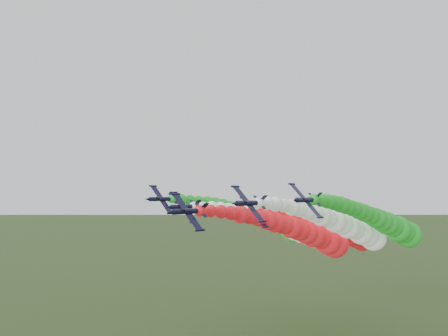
{
  "coord_description": "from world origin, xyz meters",
  "views": [
    {
      "loc": [
        60.95,
        -76.09,
        44.84
      ],
      "look_at": [
        -2.65,
        10.34,
        51.54
      ],
      "focal_mm": 35.0,
      "sensor_mm": 36.0,
      "label": 1
    }
  ],
  "objects_px": {
    "jet_inner_right": "(347,227)",
    "jet_outer_left": "(265,220)",
    "jet_trail": "(339,230)",
    "jet_outer_right": "(387,224)",
    "jet_inner_left": "(288,227)",
    "jet_lead": "(308,234)"
  },
  "relations": [
    {
      "from": "jet_lead",
      "to": "jet_trail",
      "type": "xyz_separation_m",
      "value": [
        -0.5,
        26.35,
        -0.66
      ]
    },
    {
      "from": "jet_inner_right",
      "to": "jet_outer_left",
      "type": "distance_m",
      "value": 34.32
    },
    {
      "from": "jet_inner_left",
      "to": "jet_trail",
      "type": "distance_m",
      "value": 18.83
    },
    {
      "from": "jet_inner_left",
      "to": "jet_trail",
      "type": "xyz_separation_m",
      "value": [
        12.79,
        13.75,
        -1.42
      ]
    },
    {
      "from": "jet_lead",
      "to": "jet_inner_left",
      "type": "xyz_separation_m",
      "value": [
        -13.3,
        12.61,
        0.76
      ]
    },
    {
      "from": "jet_lead",
      "to": "jet_outer_left",
      "type": "relative_size",
      "value": 1.0
    },
    {
      "from": "jet_outer_left",
      "to": "jet_inner_left",
      "type": "bearing_deg",
      "value": -14.41
    },
    {
      "from": "jet_outer_right",
      "to": "jet_inner_right",
      "type": "bearing_deg",
      "value": -124.89
    },
    {
      "from": "jet_inner_right",
      "to": "jet_outer_left",
      "type": "bearing_deg",
      "value": 166.93
    },
    {
      "from": "jet_inner_right",
      "to": "jet_outer_right",
      "type": "height_order",
      "value": "jet_outer_right"
    },
    {
      "from": "jet_inner_right",
      "to": "jet_outer_left",
      "type": "relative_size",
      "value": 0.99
    },
    {
      "from": "jet_inner_left",
      "to": "jet_trail",
      "type": "relative_size",
      "value": 1.0
    },
    {
      "from": "jet_outer_left",
      "to": "jet_outer_right",
      "type": "distance_m",
      "value": 42.03
    },
    {
      "from": "jet_outer_right",
      "to": "jet_trail",
      "type": "bearing_deg",
      "value": 159.86
    },
    {
      "from": "jet_inner_left",
      "to": "jet_outer_left",
      "type": "relative_size",
      "value": 0.99
    },
    {
      "from": "jet_outer_left",
      "to": "jet_outer_right",
      "type": "relative_size",
      "value": 1.01
    },
    {
      "from": "jet_trail",
      "to": "jet_outer_right",
      "type": "bearing_deg",
      "value": -20.14
    },
    {
      "from": "jet_inner_right",
      "to": "jet_trail",
      "type": "bearing_deg",
      "value": 118.04
    },
    {
      "from": "jet_lead",
      "to": "jet_outer_left",
      "type": "bearing_deg",
      "value": 147.34
    },
    {
      "from": "jet_inner_left",
      "to": "jet_outer_left",
      "type": "height_order",
      "value": "jet_outer_left"
    },
    {
      "from": "jet_lead",
      "to": "jet_trail",
      "type": "distance_m",
      "value": 26.37
    },
    {
      "from": "jet_inner_left",
      "to": "jet_outer_right",
      "type": "bearing_deg",
      "value": 12.66
    }
  ]
}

